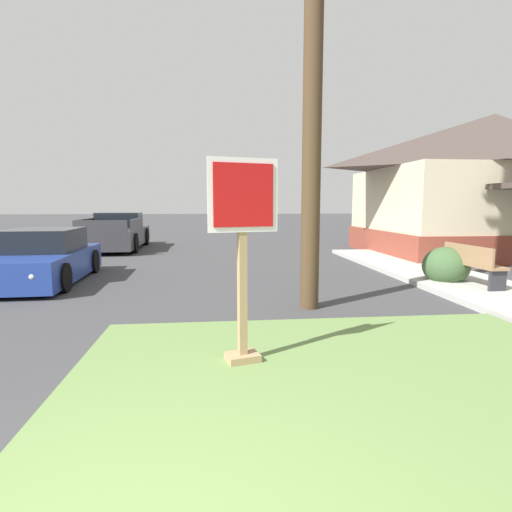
{
  "coord_description": "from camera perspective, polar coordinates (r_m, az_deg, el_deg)",
  "views": [
    {
      "loc": [
        0.53,
        -1.43,
        1.82
      ],
      "look_at": [
        1.18,
        4.77,
        1.03
      ],
      "focal_mm": 28.53,
      "sensor_mm": 36.0,
      "label": 1
    }
  ],
  "objects": [
    {
      "name": "manhole_cover",
      "position": [
        4.67,
        -15.31,
        -15.9
      ],
      "size": [
        0.7,
        0.7,
        0.02
      ],
      "primitive_type": "cylinder",
      "color": "black",
      "rests_on": "ground"
    },
    {
      "name": "sidewalk_strip",
      "position": [
        9.16,
        31.83,
        -4.97
      ],
      "size": [
        2.2,
        15.8,
        0.12
      ],
      "primitive_type": "cube",
      "color": "#B2AFA8",
      "rests_on": "ground"
    },
    {
      "name": "grass_corner_patch",
      "position": [
        3.85,
        17.74,
        -20.71
      ],
      "size": [
        5.9,
        5.71,
        0.08
      ],
      "primitive_type": "cube",
      "color": "#668447",
      "rests_on": "ground"
    },
    {
      "name": "parked_sedan_blue",
      "position": [
        10.84,
        -27.83,
        -0.41
      ],
      "size": [
        2.04,
        4.12,
        1.25
      ],
      "color": "#233D93",
      "rests_on": "ground"
    },
    {
      "name": "street_bench",
      "position": [
        9.84,
        28.0,
        -0.84
      ],
      "size": [
        0.46,
        1.59,
        0.85
      ],
      "color": "#93704C",
      "rests_on": "sidewalk_strip"
    },
    {
      "name": "shrub_by_curb",
      "position": [
        10.21,
        25.07,
        -1.28
      ],
      "size": [
        1.03,
        1.03,
        0.87
      ],
      "primitive_type": "ellipsoid",
      "color": "#3C5B34",
      "rests_on": "ground"
    },
    {
      "name": "corner_house",
      "position": [
        17.48,
        30.08,
        8.84
      ],
      "size": [
        8.99,
        7.66,
        5.08
      ],
      "color": "brown",
      "rests_on": "ground"
    },
    {
      "name": "stop_sign",
      "position": [
        4.42,
        -1.88,
        -0.93
      ],
      "size": [
        0.76,
        0.36,
        2.23
      ],
      "color": "#A3845B",
      "rests_on": "grass_corner_patch"
    },
    {
      "name": "pickup_truck_charcoal",
      "position": [
        17.8,
        -18.95,
        2.95
      ],
      "size": [
        2.26,
        5.32,
        1.48
      ],
      "color": "#38383D",
      "rests_on": "ground"
    }
  ]
}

